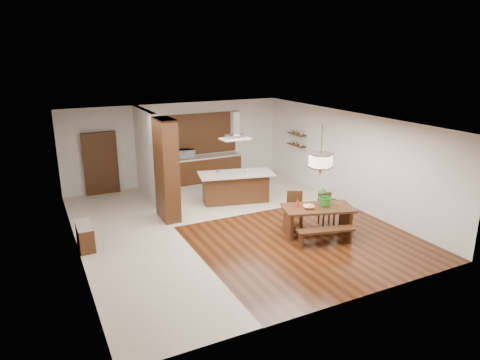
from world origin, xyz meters
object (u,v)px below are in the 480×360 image
microwave (186,154)px  pendant_lantern (321,151)px  dining_chair_right (327,210)px  foliage_plant (326,196)px  range_hood (235,125)px  dining_table (318,214)px  dining_bench (325,237)px  kitchen_island (236,187)px  fruit_bowl (309,207)px  island_cup (247,170)px  hallway_console (85,236)px  dining_chair_left (295,210)px

microwave → pendant_lantern: bearing=-73.1°
dining_chair_right → foliage_plant: bearing=-120.1°
range_hood → dining_table: bearing=-76.1°
dining_bench → kitchen_island: kitchen_island is taller
fruit_bowl → dining_chair_right: bearing=22.4°
fruit_bowl → island_cup: island_cup is taller
dining_table → fruit_bowl: fruit_bowl is taller
dining_table → foliage_plant: 0.53m
foliage_plant → pendant_lantern: bearing=177.7°
dining_chair_right → foliage_plant: foliage_plant is taller
dining_chair_right → dining_table: bearing=-133.6°
dining_chair_right → island_cup: (-1.03, 2.78, 0.58)m
hallway_console → dining_chair_right: dining_chair_right is taller
pendant_lantern → range_hood: (-0.80, 3.25, 0.22)m
foliage_plant → island_cup: (-0.65, 3.18, -0.01)m
dining_chair_left → range_hood: bearing=129.1°
hallway_console → island_cup: bearing=14.8°
microwave → dining_table: bearing=-73.1°
pendant_lantern → fruit_bowl: 1.48m
hallway_console → microwave: bearing=44.8°
dining_table → island_cup: island_cup is taller
dining_table → pendant_lantern: pendant_lantern is taller
dining_bench → pendant_lantern: bearing=72.1°
hallway_console → pendant_lantern: pendant_lantern is taller
microwave → kitchen_island: bearing=-72.0°
pendant_lantern → dining_chair_left: bearing=111.4°
dining_chair_left → fruit_bowl: dining_chair_left is taller
dining_table → foliage_plant: foliage_plant is taller
dining_bench → microwave: size_ratio=2.46×
dining_chair_left → fruit_bowl: (-0.01, -0.64, 0.30)m
dining_bench → dining_chair_right: size_ratio=1.64×
dining_chair_right → pendant_lantern: pendant_lantern is taller
dining_bench → range_hood: 4.52m
fruit_bowl → dining_bench: bearing=-83.8°
pendant_lantern → island_cup: size_ratio=9.57×
foliage_plant → island_cup: size_ratio=4.07×
fruit_bowl → microwave: (-1.26, 5.79, 0.32)m
dining_chair_left → fruit_bowl: bearing=-63.7°
dining_chair_right → pendant_lantern: 1.94m
range_hood → microwave: size_ratio=1.53×
dining_bench → range_hood: (-0.60, 3.87, 2.26)m
dining_bench → pendant_lantern: pendant_lantern is taller
dining_table → kitchen_island: bearing=103.9°
hallway_console → island_cup: island_cup is taller
fruit_bowl → foliage_plant: bearing=-4.3°
dining_bench → island_cup: 3.88m
range_hood → kitchen_island: bearing=-90.0°
dining_chair_left → range_hood: size_ratio=1.08×
dining_chair_right → fruit_bowl: (-0.87, -0.36, 0.35)m
island_cup → range_hood: bearing=167.4°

